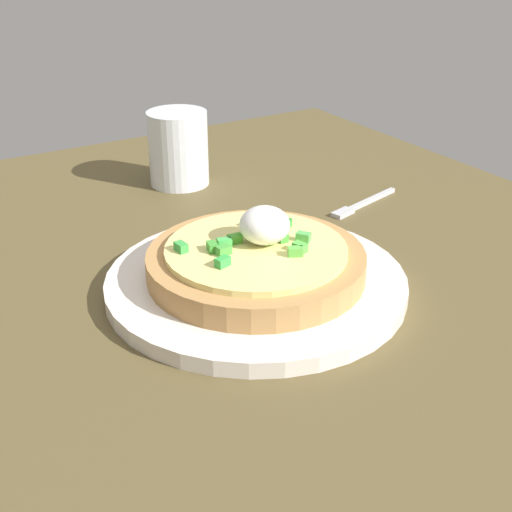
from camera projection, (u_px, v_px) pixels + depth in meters
dining_table at (194, 280)px, 68.17cm from camera, size 92.93×88.02×2.27cm
plate at (256, 282)px, 63.93cm from camera, size 27.62×27.62×1.47cm
pizza at (257, 260)px, 62.94cm from camera, size 19.93×19.93×6.36cm
cup_near at (178, 150)px, 87.18cm from camera, size 7.52×7.52×9.31cm
fork at (360, 205)px, 81.96cm from camera, size 11.49×3.90×0.50cm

